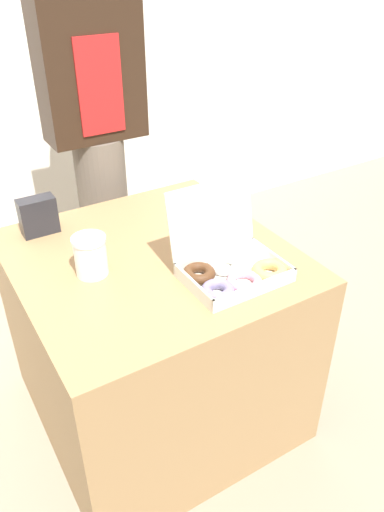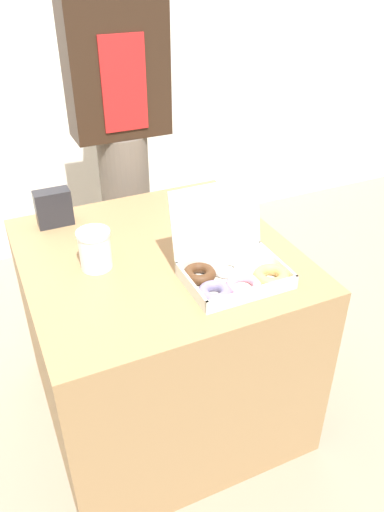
# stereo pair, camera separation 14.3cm
# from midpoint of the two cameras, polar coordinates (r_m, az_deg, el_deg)

# --- Properties ---
(ground_plane) EXTENTS (14.00, 14.00, 0.00)m
(ground_plane) POSITION_cam_midpoint_polar(r_m,az_deg,el_deg) (2.09, -5.80, -16.59)
(ground_plane) COLOR gray
(wall_back) EXTENTS (10.00, 0.05, 2.60)m
(wall_back) POSITION_cam_midpoint_polar(r_m,az_deg,el_deg) (2.72, -22.03, 24.75)
(wall_back) COLOR silver
(wall_back) RESTS_ON ground_plane
(table) EXTENTS (0.86, 0.88, 0.71)m
(table) POSITION_cam_midpoint_polar(r_m,az_deg,el_deg) (1.83, -6.41, -9.32)
(table) COLOR #99754C
(table) RESTS_ON ground_plane
(donut_box) EXTENTS (0.33, 0.28, 0.26)m
(donut_box) POSITION_cam_midpoint_polar(r_m,az_deg,el_deg) (1.48, 1.66, -1.32)
(donut_box) COLOR white
(donut_box) RESTS_ON table
(coffee_cup) EXTENTS (0.10, 0.10, 0.13)m
(coffee_cup) POSITION_cam_midpoint_polar(r_m,az_deg,el_deg) (1.53, -14.21, 0.00)
(coffee_cup) COLOR white
(coffee_cup) RESTS_ON table
(napkin_holder) EXTENTS (0.12, 0.06, 0.13)m
(napkin_holder) POSITION_cam_midpoint_polar(r_m,az_deg,el_deg) (1.80, -19.39, 4.28)
(napkin_holder) COLOR #232328
(napkin_holder) RESTS_ON table
(person_customer) EXTENTS (0.39, 0.22, 1.66)m
(person_customer) POSITION_cam_midpoint_polar(r_m,az_deg,el_deg) (2.14, -12.85, 13.74)
(person_customer) COLOR #665B51
(person_customer) RESTS_ON ground_plane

